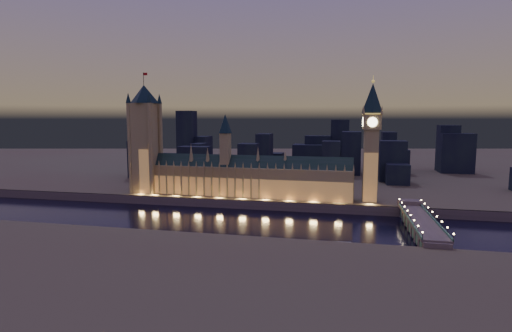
% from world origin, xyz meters
% --- Properties ---
extents(ground_plane, '(2000.00, 2000.00, 0.00)m').
position_xyz_m(ground_plane, '(0.00, 0.00, 0.00)').
color(ground_plane, black).
rests_on(ground_plane, ground).
extents(north_bank, '(2000.00, 960.00, 8.00)m').
position_xyz_m(north_bank, '(0.00, 520.00, 4.00)').
color(north_bank, brown).
rests_on(north_bank, ground).
extents(embankment_wall, '(2000.00, 2.50, 8.00)m').
position_xyz_m(embankment_wall, '(0.00, 41.00, 4.00)').
color(embankment_wall, '#4E4345').
rests_on(embankment_wall, ground).
extents(palace_of_westminster, '(202.00, 26.39, 78.00)m').
position_xyz_m(palace_of_westminster, '(-7.52, 61.74, 26.37)').
color(palace_of_westminster, '#9C8055').
rests_on(palace_of_westminster, north_bank).
extents(victoria_tower, '(31.68, 31.68, 118.93)m').
position_xyz_m(victoria_tower, '(-110.00, 61.92, 66.96)').
color(victoria_tower, '#9C8055').
rests_on(victoria_tower, north_bank).
extents(elizabeth_tower, '(18.00, 18.00, 111.10)m').
position_xyz_m(elizabeth_tower, '(108.00, 61.92, 69.99)').
color(elizabeth_tower, '#9C8055').
rests_on(elizabeth_tower, north_bank).
extents(westminster_bridge, '(18.02, 113.00, 15.90)m').
position_xyz_m(westminster_bridge, '(139.37, -3.45, 5.99)').
color(westminster_bridge, '#4E4345').
rests_on(westminster_bridge, ground).
extents(river_boat, '(41.67, 11.97, 4.50)m').
position_xyz_m(river_boat, '(79.37, -58.00, 1.56)').
color(river_boat, '#4E4345').
rests_on(river_boat, ground).
extents(city_backdrop, '(457.22, 215.63, 86.52)m').
position_xyz_m(city_backdrop, '(36.04, 248.33, 31.71)').
color(city_backdrop, black).
rests_on(city_backdrop, north_bank).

